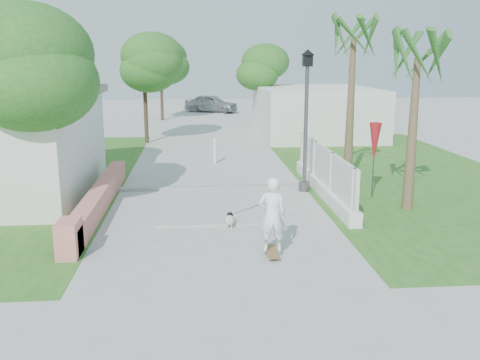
{
  "coord_description": "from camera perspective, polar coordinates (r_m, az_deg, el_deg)",
  "views": [
    {
      "loc": [
        -0.55,
        -10.95,
        4.19
      ],
      "look_at": [
        0.58,
        2.46,
        1.1
      ],
      "focal_mm": 40.0,
      "sensor_mm": 36.0,
      "label": 1
    }
  ],
  "objects": [
    {
      "name": "curb",
      "position": [
        17.46,
        -2.85,
        -0.81
      ],
      "size": [
        6.5,
        0.25,
        0.1
      ],
      "primitive_type": "cube",
      "color": "#999993",
      "rests_on": "ground"
    },
    {
      "name": "grass_left",
      "position": [
        20.45,
        -23.06,
        0.07
      ],
      "size": [
        8.0,
        20.0,
        0.01
      ],
      "primitive_type": "cube",
      "color": "#266620",
      "rests_on": "ground"
    },
    {
      "name": "pink_wall",
      "position": [
        15.26,
        -15.02,
        -2.24
      ],
      "size": [
        0.45,
        8.2,
        0.8
      ],
      "color": "#D7776E",
      "rests_on": "ground"
    },
    {
      "name": "street_lamp",
      "position": [
        16.9,
        7.06,
        6.84
      ],
      "size": [
        0.44,
        0.44,
        4.44
      ],
      "color": "#59595E",
      "rests_on": "ground"
    },
    {
      "name": "bollard",
      "position": [
        21.27,
        -2.71,
        3.15
      ],
      "size": [
        0.14,
        0.14,
        1.09
      ],
      "color": "white",
      "rests_on": "ground"
    },
    {
      "name": "tree_left_near",
      "position": [
        14.48,
        -20.92,
        10.64
      ],
      "size": [
        3.6,
        3.6,
        5.28
      ],
      "color": "#4C3826",
      "rests_on": "ground"
    },
    {
      "name": "tree_path_far",
      "position": [
        37.0,
        -8.44,
        12.21
      ],
      "size": [
        3.2,
        3.2,
        5.17
      ],
      "color": "#4C3826",
      "rests_on": "ground"
    },
    {
      "name": "grass_right",
      "position": [
        20.83,
        16.57,
        0.79
      ],
      "size": [
        8.0,
        20.0,
        0.01
      ],
      "primitive_type": "cube",
      "color": "#266620",
      "rests_on": "ground"
    },
    {
      "name": "patio_umbrella",
      "position": [
        16.54,
        14.17,
        3.83
      ],
      "size": [
        0.36,
        0.36,
        2.3
      ],
      "color": "#59595E",
      "rests_on": "ground"
    },
    {
      "name": "tree_left_mid",
      "position": [
        20.06,
        -19.34,
        10.23
      ],
      "size": [
        3.2,
        3.2,
        4.85
      ],
      "color": "#4C3826",
      "rests_on": "ground"
    },
    {
      "name": "parked_car",
      "position": [
        42.05,
        -3.08,
        8.15
      ],
      "size": [
        4.43,
        3.13,
        1.4
      ],
      "primitive_type": "imported",
      "rotation": [
        0.0,
        0.0,
        1.17
      ],
      "color": "#979A9E",
      "rests_on": "ground"
    },
    {
      "name": "path_strip",
      "position": [
        31.24,
        -3.76,
        5.24
      ],
      "size": [
        3.2,
        36.0,
        0.06
      ],
      "primitive_type": "cube",
      "color": "#B7B7B2",
      "rests_on": "ground"
    },
    {
      "name": "dog",
      "position": [
        13.54,
        -1.11,
        -4.23
      ],
      "size": [
        0.28,
        0.53,
        0.36
      ],
      "rotation": [
        0.0,
        0.0,
        -0.12
      ],
      "color": "silver",
      "rests_on": "ground"
    },
    {
      "name": "skateboarder",
      "position": [
        12.22,
        1.15,
        -3.37
      ],
      "size": [
        1.09,
        2.67,
        1.74
      ],
      "rotation": [
        0.0,
        0.0,
        3.11
      ],
      "color": "brown",
      "rests_on": "ground"
    },
    {
      "name": "palm_far",
      "position": [
        18.2,
        11.98,
        13.58
      ],
      "size": [
        1.8,
        1.8,
        5.3
      ],
      "color": "brown",
      "rests_on": "ground"
    },
    {
      "name": "building_right",
      "position": [
        29.82,
        7.98,
        7.24
      ],
      "size": [
        6.0,
        8.0,
        2.6
      ],
      "primitive_type": "cube",
      "color": "silver",
      "rests_on": "ground"
    },
    {
      "name": "tree_path_left",
      "position": [
        27.05,
        -10.17,
        11.94
      ],
      "size": [
        3.4,
        3.4,
        5.23
      ],
      "color": "#4C3826",
      "rests_on": "ground"
    },
    {
      "name": "lattice_fence",
      "position": [
        16.84,
        8.89,
        0.26
      ],
      "size": [
        0.35,
        7.0,
        1.5
      ],
      "color": "white",
      "rests_on": "ground"
    },
    {
      "name": "tree_path_right",
      "position": [
        31.17,
        2.2,
        11.64
      ],
      "size": [
        3.0,
        3.0,
        4.79
      ],
      "color": "#4C3826",
      "rests_on": "ground"
    },
    {
      "name": "ground",
      "position": [
        11.74,
        -1.81,
        -7.99
      ],
      "size": [
        90.0,
        90.0,
        0.0
      ],
      "primitive_type": "plane",
      "color": "#B7B7B2",
      "rests_on": "ground"
    },
    {
      "name": "palm_near",
      "position": [
        15.35,
        18.38,
        11.41
      ],
      "size": [
        1.8,
        1.8,
        4.7
      ],
      "color": "brown",
      "rests_on": "ground"
    }
  ]
}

